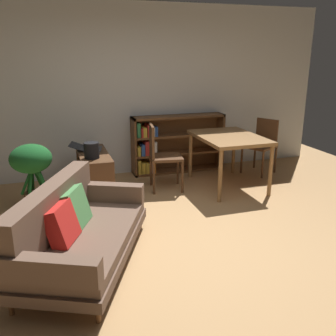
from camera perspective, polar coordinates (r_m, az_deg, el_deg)
ground_plane at (r=4.01m, az=2.38°, el=-11.77°), size 8.16×8.16×0.00m
back_wall_panel at (r=6.14m, az=-6.28°, el=11.59°), size 6.80×0.10×2.70m
fabric_couch at (r=3.65m, az=-13.91°, el=-9.10°), size 1.47×1.92×0.78m
media_console at (r=5.33m, az=-11.16°, el=-1.08°), size 0.40×1.04×0.62m
open_laptop at (r=5.44m, az=-12.21°, el=3.01°), size 0.50×0.41×0.10m
desk_speaker at (r=4.97m, az=-11.63°, el=2.67°), size 0.20×0.20×0.21m
potted_floor_plant at (r=4.99m, az=-20.16°, el=0.37°), size 0.52×0.52×0.86m
dining_table at (r=5.57m, az=9.28°, el=4.08°), size 0.87×1.21×0.78m
dining_chair_near at (r=5.39m, az=-1.12°, el=2.22°), size 0.51×0.49×0.97m
dining_chair_far at (r=6.42m, az=14.21°, el=3.78°), size 0.60×0.59×0.89m
bookshelf at (r=6.29m, az=0.53°, el=3.71°), size 1.57×0.31×0.96m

